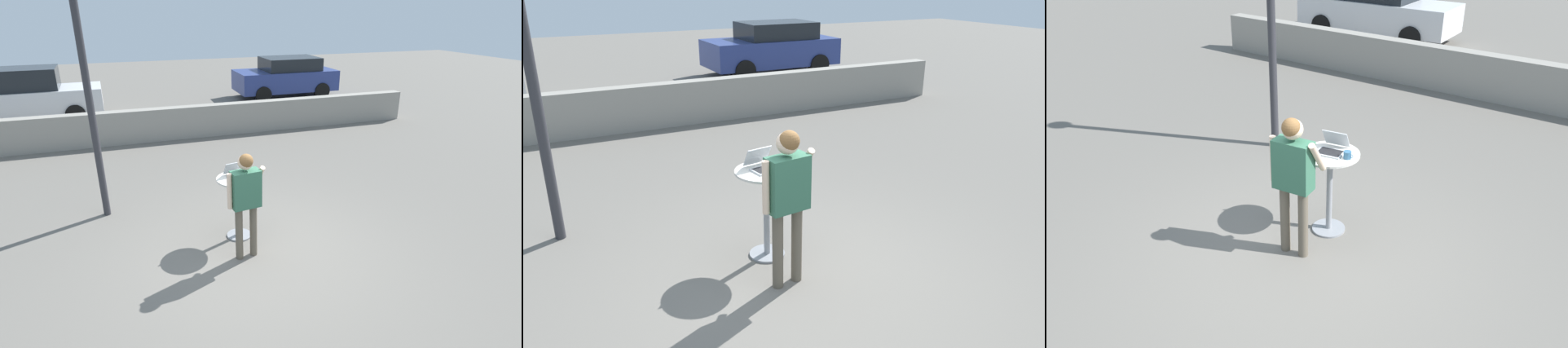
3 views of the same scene
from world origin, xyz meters
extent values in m
plane|color=slate|center=(0.00, 0.00, 0.00)|extent=(50.00, 50.00, 0.00)
cube|color=gray|center=(0.00, 6.38, 0.45)|extent=(13.96, 0.35, 0.89)
cylinder|color=gray|center=(-0.11, 0.67, 0.01)|extent=(0.40, 0.40, 0.03)
cylinder|color=gray|center=(-0.11, 0.67, 0.51)|extent=(0.07, 0.07, 0.98)
cylinder|color=beige|center=(-0.11, 0.67, 1.01)|extent=(0.67, 0.67, 0.02)
cube|color=#B7BABF|center=(-0.11, 0.66, 1.03)|extent=(0.33, 0.27, 0.02)
cube|color=black|center=(-0.11, 0.66, 1.04)|extent=(0.29, 0.22, 0.00)
cube|color=#B7BABF|center=(-0.14, 0.82, 1.14)|extent=(0.32, 0.17, 0.20)
cube|color=white|center=(-0.14, 0.82, 1.14)|extent=(0.29, 0.15, 0.18)
cylinder|color=#336084|center=(0.11, 0.67, 1.07)|extent=(0.09, 0.09, 0.08)
torus|color=#336084|center=(0.17, 0.67, 1.07)|extent=(0.04, 0.01, 0.04)
cylinder|color=brown|center=(-0.28, 0.05, 0.42)|extent=(0.11, 0.11, 0.83)
cylinder|color=brown|center=(-0.06, 0.07, 0.42)|extent=(0.11, 0.11, 0.83)
cube|color=#33664C|center=(-0.17, 0.06, 1.11)|extent=(0.44, 0.26, 0.55)
sphere|color=beige|center=(-0.17, 0.06, 1.51)|extent=(0.22, 0.22, 0.22)
sphere|color=brown|center=(-0.17, 0.03, 1.54)|extent=(0.20, 0.20, 0.20)
cylinder|color=beige|center=(-0.41, 0.03, 1.12)|extent=(0.07, 0.07, 0.52)
cylinder|color=beige|center=(0.06, 0.17, 1.22)|extent=(0.11, 0.32, 0.40)
cube|color=silver|center=(-4.57, 9.75, 0.66)|extent=(4.58, 1.79, 0.77)
cylinder|color=black|center=(-3.20, 10.57, 0.31)|extent=(0.62, 0.24, 0.61)
cylinder|color=black|center=(-3.14, 9.03, 0.31)|extent=(0.62, 0.24, 0.61)
cylinder|color=black|center=(-6.00, 10.47, 0.31)|extent=(0.62, 0.24, 0.61)
cylinder|color=black|center=(-5.94, 8.93, 0.31)|extent=(0.62, 0.24, 0.61)
cylinder|color=#2D2D33|center=(-2.17, 2.15, 1.84)|extent=(0.12, 0.12, 3.68)
camera|label=1|loc=(-1.64, -4.92, 3.47)|focal=28.00mm
camera|label=2|loc=(-2.21, -3.90, 2.96)|focal=35.00mm
camera|label=3|loc=(2.70, -3.62, 3.51)|focal=35.00mm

